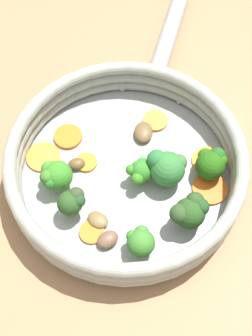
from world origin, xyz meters
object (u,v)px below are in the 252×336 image
(carrot_slice_5, at_px, (210,189))
(mushroom_piece_3, at_px, (77,164))
(broccoli_floret_0, at_px, (72,202))
(mushroom_piece_2, at_px, (98,220))
(broccoli_floret_2, at_px, (190,211))
(carrot_slice_2, at_px, (208,161))
(broccoli_floret_5, at_px, (141,171))
(carrot_slice_1, at_px, (86,162))
(carrot_slice_7, at_px, (43,157))
(carrot_slice_6, at_px, (164,166))
(carrot_slice_3, at_px, (155,121))
(broccoli_floret_4, at_px, (55,176))
(broccoli_floret_3, at_px, (211,163))
(broccoli_floret_6, at_px, (140,241))
(broccoli_floret_1, at_px, (167,167))
(carrot_slice_4, at_px, (92,232))
(mushroom_piece_0, at_px, (108,239))
(mushroom_piece_1, at_px, (143,132))
(skillet, at_px, (126,175))
(carrot_slice_0, at_px, (68,137))

(carrot_slice_5, xyz_separation_m, mushroom_piece_3, (-0.13, 0.13, 0.00))
(carrot_slice_5, xyz_separation_m, broccoli_floret_0, (-0.17, 0.07, 0.03))
(mushroom_piece_2, bearing_deg, broccoli_floret_2, -33.00)
(carrot_slice_2, bearing_deg, broccoli_floret_2, -144.17)
(carrot_slice_2, xyz_separation_m, broccoli_floret_5, (-0.09, 0.03, 0.02))
(carrot_slice_1, distance_m, carrot_slice_7, 0.06)
(carrot_slice_2, xyz_separation_m, carrot_slice_6, (-0.06, 0.03, 0.00))
(carrot_slice_3, height_order, broccoli_floret_4, broccoli_floret_4)
(carrot_slice_3, bearing_deg, broccoli_floret_5, -136.67)
(broccoli_floret_3, bearing_deg, broccoli_floret_6, -164.59)
(carrot_slice_6, xyz_separation_m, broccoli_floret_5, (-0.04, 0.00, 0.02))
(carrot_slice_2, bearing_deg, broccoli_floret_1, 171.00)
(carrot_slice_2, xyz_separation_m, broccoli_floret_3, (-0.01, -0.01, 0.02))
(broccoli_floret_3, distance_m, mushroom_piece_3, 0.18)
(carrot_slice_4, xyz_separation_m, broccoli_floret_0, (-0.00, 0.04, 0.03))
(broccoli_floret_0, relative_size, broccoli_floret_6, 1.12)
(carrot_slice_1, bearing_deg, carrot_slice_6, -36.41)
(broccoli_floret_5, bearing_deg, mushroom_piece_0, -148.60)
(carrot_slice_1, xyz_separation_m, mushroom_piece_2, (-0.03, -0.08, 0.00))
(broccoli_floret_4, bearing_deg, broccoli_floret_6, -72.00)
(broccoli_floret_1, relative_size, mushroom_piece_1, 1.51)
(mushroom_piece_3, bearing_deg, broccoli_floret_2, -62.30)
(carrot_slice_6, bearing_deg, broccoli_floret_2, -104.45)
(broccoli_floret_0, distance_m, broccoli_floret_2, 0.15)
(broccoli_floret_5, bearing_deg, broccoli_floret_2, -78.83)
(carrot_slice_6, relative_size, broccoli_floret_1, 0.87)
(carrot_slice_2, bearing_deg, carrot_slice_4, -179.16)
(carrot_slice_2, relative_size, mushroom_piece_2, 1.59)
(broccoli_floret_3, relative_size, mushroom_piece_1, 1.30)
(carrot_slice_7, xyz_separation_m, broccoli_floret_0, (-0.00, -0.09, 0.03))
(broccoli_floret_3, bearing_deg, carrot_slice_3, 96.75)
(skillet, relative_size, broccoli_floret_5, 7.61)
(carrot_slice_2, relative_size, broccoli_floret_2, 0.89)
(broccoli_floret_0, relative_size, broccoli_floret_5, 1.17)
(carrot_slice_4, xyz_separation_m, mushroom_piece_0, (0.01, -0.02, 0.01))
(broccoli_floret_1, bearing_deg, carrot_slice_3, 63.32)
(carrot_slice_4, bearing_deg, broccoli_floret_2, -25.80)
(carrot_slice_3, distance_m, broccoli_floret_1, 0.10)
(carrot_slice_3, distance_m, broccoli_floret_4, 0.17)
(carrot_slice_0, distance_m, broccoli_floret_3, 0.20)
(broccoli_floret_1, height_order, broccoli_floret_2, broccoli_floret_1)
(carrot_slice_0, distance_m, carrot_slice_4, 0.15)
(carrot_slice_6, xyz_separation_m, mushroom_piece_1, (0.01, 0.06, 0.00))
(mushroom_piece_2, xyz_separation_m, mushroom_piece_3, (0.02, 0.08, 0.00))
(carrot_slice_2, xyz_separation_m, carrot_slice_4, (-0.19, -0.00, 0.00))
(carrot_slice_4, distance_m, broccoli_floret_6, 0.07)
(carrot_slice_6, distance_m, carrot_slice_7, 0.17)
(carrot_slice_1, xyz_separation_m, broccoli_floret_1, (0.08, -0.08, 0.03))
(broccoli_floret_3, xyz_separation_m, mushroom_piece_3, (-0.14, 0.11, -0.02))
(carrot_slice_2, bearing_deg, carrot_slice_1, 147.96)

